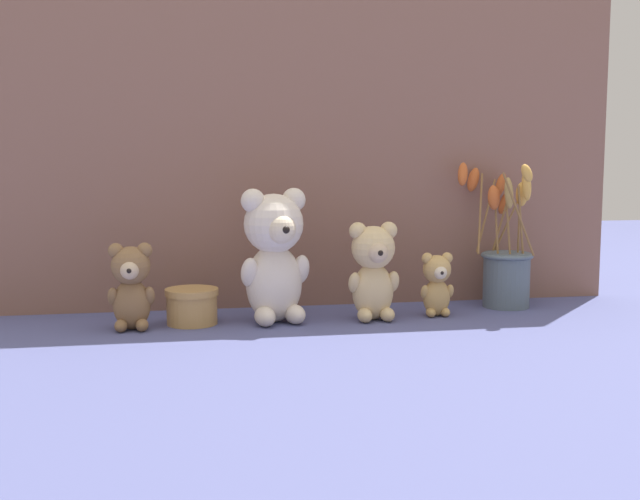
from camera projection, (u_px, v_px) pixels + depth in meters
ground_plane at (322, 321)px, 1.52m from camera, size 4.00×4.00×0.00m
backdrop_wall at (307, 141)px, 1.65m from camera, size 1.32×0.02×0.69m
teddy_bear_large at (275, 253)px, 1.50m from camera, size 0.14×0.13×0.25m
teddy_bear_medium at (373, 269)px, 1.53m from camera, size 0.10×0.10×0.19m
teddy_bear_small at (131, 285)px, 1.44m from camera, size 0.08×0.08×0.16m
teddy_bear_tiny at (437, 283)px, 1.57m from camera, size 0.07×0.06×0.13m
flower_vase at (506, 263)px, 1.66m from camera, size 0.16×0.19×0.30m
decorative_tin_tall at (192, 306)px, 1.50m from camera, size 0.10×0.10×0.07m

